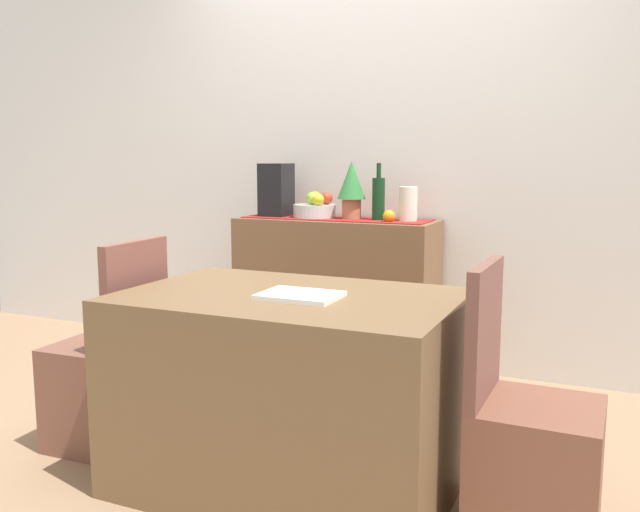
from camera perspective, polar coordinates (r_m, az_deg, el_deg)
The scene contains 18 objects.
ground_plane at distance 3.21m, azimuth -2.42°, elevation -14.54°, with size 6.40×6.40×0.02m, color #997758.
room_wall_rear at distance 4.05m, azimuth 5.01°, elevation 9.90°, with size 6.40×0.06×2.70m, color silver.
sideboard_console at distance 3.94m, azimuth 1.37°, elevation -3.28°, with size 1.16×0.42×0.89m, color brown.
table_runner at distance 3.88m, azimuth 1.40°, elevation 3.20°, with size 1.09×0.32×0.01m, color maroon.
fruit_bowl at distance 3.93m, azimuth -0.47°, elevation 3.86°, with size 0.25×0.25×0.07m, color silver.
apple_left at distance 3.93m, azimuth 0.56°, elevation 4.93°, with size 0.07×0.07×0.07m, color #B93522.
apple_front at distance 3.92m, azimuth -0.65°, elevation 4.93°, with size 0.07×0.07×0.07m, color #8EB131.
apple_center at distance 4.00m, azimuth -0.41°, elevation 4.99°, with size 0.07×0.07×0.07m, color gold.
apple_right at distance 3.85m, azimuth -0.12°, elevation 4.81°, with size 0.07×0.07×0.07m, color gold.
wine_bottle at distance 3.78m, azimuth 4.99°, elevation 4.92°, with size 0.07×0.07×0.32m.
coffee_maker at distance 4.03m, azimuth -3.74°, elevation 5.60°, with size 0.16×0.18×0.32m, color black.
ceramic_vase at distance 3.73m, azimuth 7.49°, elevation 4.37°, with size 0.10×0.10×0.19m, color silver.
potted_plant at distance 3.83m, azimuth 2.70°, elevation 5.98°, with size 0.16×0.16×0.33m.
orange_loose_near_bowl at distance 3.69m, azimuth 5.88°, elevation 3.39°, with size 0.07×0.07×0.07m, color orange.
dining_table at distance 2.58m, azimuth -2.57°, elevation -11.32°, with size 1.22×0.81×0.74m, color brown.
open_book at distance 2.40m, azimuth -1.72°, elevation -3.38°, with size 0.28×0.21×0.02m, color white.
chair_near_window at distance 3.08m, azimuth -17.52°, elevation -10.41°, with size 0.41×0.41×0.90m.
chair_by_corner at distance 2.39m, azimuth 17.43°, elevation -16.07°, with size 0.41×0.41×0.90m.
Camera 1 is at (1.32, -2.65, 1.24)m, focal length 37.68 mm.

